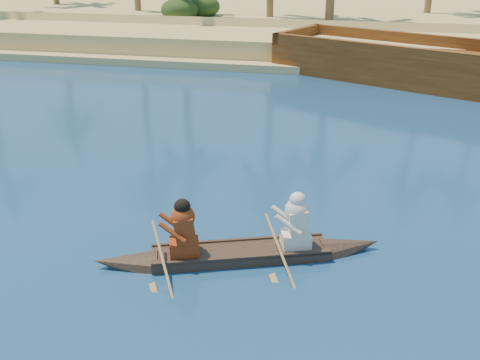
# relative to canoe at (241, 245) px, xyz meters

# --- Properties ---
(sandy_embankment) EXTENTS (150.00, 51.00, 1.50)m
(sandy_embankment) POSITION_rel_canoe_xyz_m (3.49, 41.29, 0.23)
(sandy_embankment) COLOR tan
(sandy_embankment) RESTS_ON ground
(shrub_cluster) EXTENTS (100.00, 6.00, 2.40)m
(shrub_cluster) POSITION_rel_canoe_xyz_m (3.49, 25.90, 0.90)
(shrub_cluster) COLOR #243C15
(shrub_cluster) RESTS_ON ground
(canoe) EXTENTS (5.50, 2.65, 1.54)m
(canoe) POSITION_rel_canoe_xyz_m (0.00, 0.00, 0.00)
(canoe) COLOR #402F23
(canoe) RESTS_ON ground
(barge_mid) EXTENTS (13.30, 9.02, 2.11)m
(barge_mid) POSITION_rel_canoe_xyz_m (4.35, 16.40, 0.44)
(barge_mid) COLOR brown
(barge_mid) RESTS_ON ground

